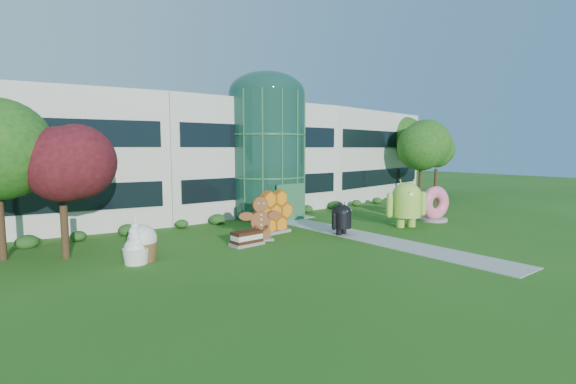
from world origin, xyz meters
TOP-DOWN VIEW (x-y plane):
  - ground at (0.00, 0.00)m, footprint 140.00×140.00m
  - building at (0.00, 18.00)m, footprint 46.00×15.00m
  - atrium at (0.00, 12.00)m, footprint 6.00×6.00m
  - walkway at (0.00, 2.00)m, footprint 2.40×20.00m
  - tree_red at (-15.50, 7.50)m, footprint 4.00×4.00m
  - trees_backdrop at (0.00, 13.00)m, footprint 52.00×8.00m
  - android_green at (4.76, 2.06)m, footprint 3.77×3.14m
  - android_black at (-0.69, 2.95)m, footprint 2.24×1.72m
  - donut at (8.42, 2.27)m, footprint 2.76×1.73m
  - gingerbread at (-5.55, 4.89)m, footprint 3.06×2.00m
  - ice_cream_sandwich at (-6.93, 4.23)m, footprint 1.93×1.06m
  - honeycomb at (-3.66, 6.10)m, footprint 3.30×1.49m
  - froyo at (-13.09, 4.31)m, footprint 1.40×1.40m
  - cupcake at (-12.66, 4.60)m, footprint 1.78×1.78m

SIDE VIEW (x-z plane):
  - ground at x=0.00m, z-range 0.00..0.00m
  - walkway at x=0.00m, z-range 0.00..0.04m
  - ice_cream_sandwich at x=-6.93m, z-range 0.00..0.84m
  - cupcake at x=-12.66m, z-range 0.00..1.79m
  - froyo at x=-13.09m, z-range 0.00..2.26m
  - android_black at x=-0.69m, z-range 0.00..2.29m
  - honeycomb at x=-3.66m, z-range 0.00..2.51m
  - gingerbread at x=-5.55m, z-range 0.00..2.64m
  - donut at x=8.42m, z-range 0.00..2.67m
  - android_green at x=4.76m, z-range 0.00..3.65m
  - tree_red at x=-15.50m, z-range 0.00..6.00m
  - trees_backdrop at x=0.00m, z-range 0.00..8.40m
  - building at x=0.00m, z-range 0.00..9.30m
  - atrium at x=0.00m, z-range 0.00..9.80m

